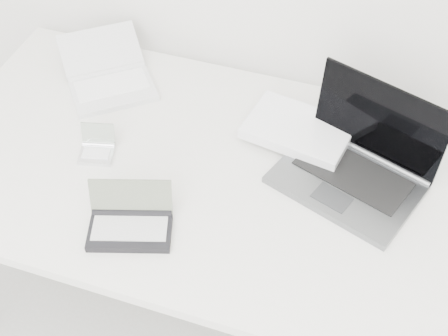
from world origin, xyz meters
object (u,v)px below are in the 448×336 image
(netbook_open_white, at_px, (109,79))
(palmtop_charcoal, at_px, (130,223))
(desk, at_px, (240,188))
(laptop_large, at_px, (333,151))

(netbook_open_white, distance_m, palmtop_charcoal, 0.53)
(palmtop_charcoal, bearing_deg, desk, 33.49)
(netbook_open_white, relative_size, palmtop_charcoal, 1.66)
(palmtop_charcoal, bearing_deg, laptop_large, 24.70)
(laptop_large, height_order, palmtop_charcoal, laptop_large)
(laptop_large, bearing_deg, desk, -129.25)
(desk, relative_size, palmtop_charcoal, 7.32)
(netbook_open_white, bearing_deg, laptop_large, -46.99)
(desk, distance_m, palmtop_charcoal, 0.31)
(laptop_large, distance_m, palmtop_charcoal, 0.53)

